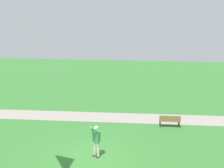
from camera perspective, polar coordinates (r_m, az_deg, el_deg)
name	(u,v)px	position (r m, az deg, el deg)	size (l,w,h in m)	color
ground_plane	(91,158)	(13.13, -5.11, -17.48)	(120.00, 120.00, 0.00)	#33702D
walkway_path	(141,118)	(19.03, 7.12, -8.33)	(2.40, 32.00, 0.02)	gray
person_kite_flyer	(96,138)	(12.74, -3.93, -13.13)	(0.63, 0.50, 1.83)	#232328
park_bench_near_walkway	(170,120)	(17.47, 13.94, -8.59)	(0.62, 1.54, 0.88)	olive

